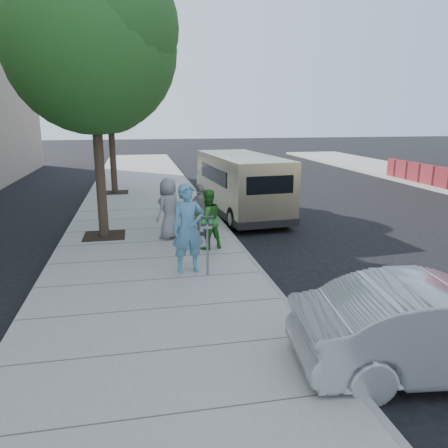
{
  "coord_description": "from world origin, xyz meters",
  "views": [
    {
      "loc": [
        -1.27,
        -10.54,
        3.62
      ],
      "look_at": [
        0.72,
        -0.64,
        1.1
      ],
      "focal_mm": 35.0,
      "sensor_mm": 36.0,
      "label": 1
    }
  ],
  "objects": [
    {
      "name": "tree_far",
      "position": [
        -2.25,
        10.0,
        4.88
      ],
      "size": [
        3.92,
        3.8,
        6.49
      ],
      "color": "black",
      "rests_on": "sidewalk"
    },
    {
      "name": "van",
      "position": [
        2.44,
        4.87,
        1.18
      ],
      "size": [
        2.48,
        6.14,
        2.23
      ],
      "rotation": [
        0.0,
        0.0,
        0.08
      ],
      "color": "#BCAF87",
      "rests_on": "ground"
    },
    {
      "name": "ground",
      "position": [
        0.0,
        0.0,
        0.0
      ],
      "size": [
        120.0,
        120.0,
        0.0
      ],
      "primitive_type": "plane",
      "color": "black",
      "rests_on": "ground"
    },
    {
      "name": "person_striped_polo",
      "position": [
        0.51,
        1.77,
        0.93
      ],
      "size": [
        0.98,
        0.81,
        1.56
      ],
      "primitive_type": "imported",
      "rotation": [
        0.0,
        0.0,
        3.7
      ],
      "color": "gray",
      "rests_on": "sidewalk"
    },
    {
      "name": "person_green_shirt",
      "position": [
        0.51,
        0.52,
        0.95
      ],
      "size": [
        0.94,
        0.84,
        1.6
      ],
      "primitive_type": "imported",
      "rotation": [
        0.0,
        0.0,
        3.49
      ],
      "color": "#2E7C28",
      "rests_on": "sidewalk"
    },
    {
      "name": "sedan",
      "position": [
        2.88,
        -5.62,
        0.69
      ],
      "size": [
        4.34,
        1.93,
        1.38
      ],
      "primitive_type": "imported",
      "rotation": [
        0.0,
        0.0,
        1.46
      ],
      "color": "#A3A6AA",
      "rests_on": "ground"
    },
    {
      "name": "tree_near",
      "position": [
        -2.25,
        2.4,
        5.55
      ],
      "size": [
        4.62,
        4.6,
        7.53
      ],
      "color": "black",
      "rests_on": "sidewalk"
    },
    {
      "name": "sidewalk",
      "position": [
        -1.0,
        0.0,
        0.07
      ],
      "size": [
        5.0,
        60.0,
        0.15
      ],
      "primitive_type": "cube",
      "color": "gray",
      "rests_on": "ground"
    },
    {
      "name": "curb_face",
      "position": [
        1.44,
        0.0,
        0.07
      ],
      "size": [
        0.12,
        60.0,
        0.16
      ],
      "primitive_type": "cube",
      "color": "gray",
      "rests_on": "ground"
    },
    {
      "name": "person_gray_shirt",
      "position": [
        -0.41,
        1.78,
        1.03
      ],
      "size": [
        0.99,
        1.01,
        1.75
      ],
      "primitive_type": "imported",
      "rotation": [
        0.0,
        0.0,
        3.95
      ],
      "color": "gray",
      "rests_on": "sidewalk"
    },
    {
      "name": "person_officer",
      "position": [
        -0.2,
        -1.12,
        1.16
      ],
      "size": [
        0.79,
        0.57,
        2.02
      ],
      "primitive_type": "imported",
      "rotation": [
        0.0,
        0.0,
        0.12
      ],
      "color": "#5493B3",
      "rests_on": "sidewalk"
    },
    {
      "name": "parking_meter",
      "position": [
        0.18,
        -1.44,
        1.12
      ],
      "size": [
        0.29,
        0.13,
        1.34
      ],
      "rotation": [
        0.0,
        0.0,
        -0.11
      ],
      "color": "gray",
      "rests_on": "sidewalk"
    }
  ]
}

